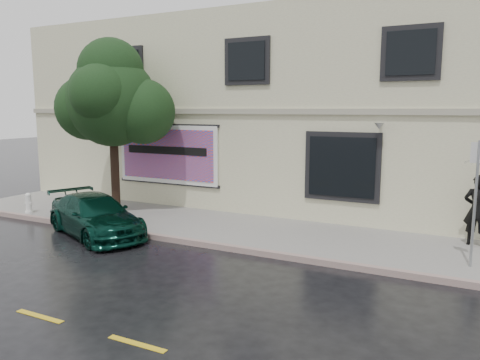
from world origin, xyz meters
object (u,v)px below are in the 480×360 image
at_px(pedestrian, 478,210).
at_px(street_tree, 112,102).
at_px(fire_hydrant, 29,203).
at_px(car, 95,215).

distance_m(pedestrian, street_tree, 11.57).
distance_m(street_tree, fire_hydrant, 4.52).
distance_m(car, street_tree, 4.18).
distance_m(car, fire_hydrant, 3.81).
relative_size(car, street_tree, 0.77).
xyz_separation_m(street_tree, fire_hydrant, (-2.53, -1.52, -3.42)).
bearing_deg(street_tree, fire_hydrant, -148.96).
distance_m(pedestrian, fire_hydrant, 13.95).
xyz_separation_m(pedestrian, fire_hydrant, (-13.70, -2.60, -0.60)).
height_order(pedestrian, fire_hydrant, pedestrian).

